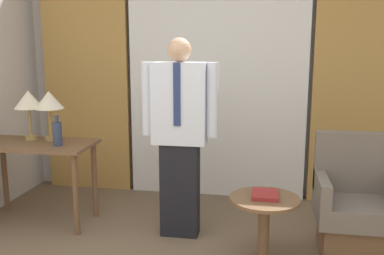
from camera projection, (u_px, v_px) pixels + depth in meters
name	position (u px, v px, depth m)	size (l,w,h in m)	color
wall_back	(218.00, 70.00, 4.57)	(10.00, 0.06, 2.70)	beige
curtain_sheer_center	(217.00, 76.00, 4.46)	(1.86, 0.06, 2.58)	white
curtain_drape_left	(86.00, 75.00, 4.70)	(0.95, 0.06, 2.58)	#B28442
curtain_drape_right	(362.00, 78.00, 4.22)	(0.95, 0.06, 2.58)	#B28442
desk	(36.00, 156.00, 3.86)	(1.05, 0.54, 0.75)	brown
table_lamp_left	(29.00, 101.00, 3.90)	(0.26, 0.26, 0.46)	#9E7F47
table_lamp_right	(49.00, 102.00, 3.86)	(0.26, 0.26, 0.46)	#9E7F47
bottle_near_edge	(57.00, 133.00, 3.71)	(0.08, 0.08, 0.27)	#2D3851
person	(180.00, 131.00, 3.54)	(0.64, 0.21, 1.67)	black
armchair	(356.00, 211.00, 3.32)	(0.62, 0.55, 0.93)	brown
side_table	(264.00, 219.00, 3.14)	(0.51, 0.51, 0.52)	brown
book	(265.00, 195.00, 3.13)	(0.19, 0.23, 0.03)	maroon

